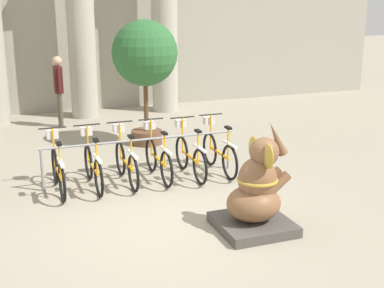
{
  "coord_description": "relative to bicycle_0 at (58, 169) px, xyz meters",
  "views": [
    {
      "loc": [
        -2.39,
        -7.15,
        3.3
      ],
      "look_at": [
        0.51,
        0.52,
        1.0
      ],
      "focal_mm": 50.0,
      "sensor_mm": 36.0,
      "label": 1
    }
  ],
  "objects": [
    {
      "name": "potted_tree",
      "position": [
        2.28,
        2.43,
        1.56
      ],
      "size": [
        1.45,
        1.45,
        2.79
      ],
      "color": "brown",
      "rests_on": "ground_plane"
    },
    {
      "name": "column_right",
      "position": [
        3.81,
        5.77,
        2.22
      ],
      "size": [
        0.93,
        0.93,
        5.16
      ],
      "color": "#ADA899",
      "rests_on": "ground_plane"
    },
    {
      "name": "person_pedestrian",
      "position": [
        0.66,
        4.8,
        0.7
      ],
      "size": [
        0.24,
        0.47,
        1.81
      ],
      "color": "brown",
      "rests_on": "ground_plane"
    },
    {
      "name": "building_facade",
      "position": [
        1.46,
        6.77,
        2.59
      ],
      "size": [
        20.0,
        0.2,
        6.0
      ],
      "color": "#A39E8E",
      "rests_on": "ground_plane"
    },
    {
      "name": "bicycle_2",
      "position": [
        1.21,
        0.03,
        0.0
      ],
      "size": [
        0.48,
        1.62,
        1.05
      ],
      "color": "black",
      "rests_on": "ground_plane"
    },
    {
      "name": "bike_rack",
      "position": [
        1.51,
        0.12,
        0.2
      ],
      "size": [
        3.62,
        0.05,
        0.77
      ],
      "color": "gray",
      "rests_on": "ground_plane"
    },
    {
      "name": "bicycle_1",
      "position": [
        0.6,
        0.01,
        0.0
      ],
      "size": [
        0.48,
        1.62,
        1.05
      ],
      "color": "black",
      "rests_on": "ground_plane"
    },
    {
      "name": "bicycle_5",
      "position": [
        3.02,
        0.02,
        0.0
      ],
      "size": [
        0.48,
        1.62,
        1.05
      ],
      "color": "black",
      "rests_on": "ground_plane"
    },
    {
      "name": "elephant_statue",
      "position": [
        2.48,
        -2.59,
        0.14
      ],
      "size": [
        1.04,
        1.04,
        1.61
      ],
      "color": "#4C4742",
      "rests_on": "ground_plane"
    },
    {
      "name": "bicycle_0",
      "position": [
        0.0,
        0.0,
        0.0
      ],
      "size": [
        0.48,
        1.62,
        1.05
      ],
      "color": "black",
      "rests_on": "ground_plane"
    },
    {
      "name": "ground_plane",
      "position": [
        1.46,
        -1.83,
        -0.41
      ],
      "size": [
        60.0,
        60.0,
        0.0
      ],
      "primitive_type": "plane",
      "color": "#9E937F"
    },
    {
      "name": "column_middle",
      "position": [
        1.46,
        5.77,
        2.22
      ],
      "size": [
        0.93,
        0.93,
        5.16
      ],
      "color": "#ADA899",
      "rests_on": "ground_plane"
    },
    {
      "name": "bicycle_3",
      "position": [
        1.81,
        0.05,
        0.0
      ],
      "size": [
        0.48,
        1.62,
        1.05
      ],
      "color": "black",
      "rests_on": "ground_plane"
    },
    {
      "name": "bicycle_4",
      "position": [
        2.42,
        -0.02,
        0.0
      ],
      "size": [
        0.48,
        1.62,
        1.05
      ],
      "color": "black",
      "rests_on": "ground_plane"
    }
  ]
}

